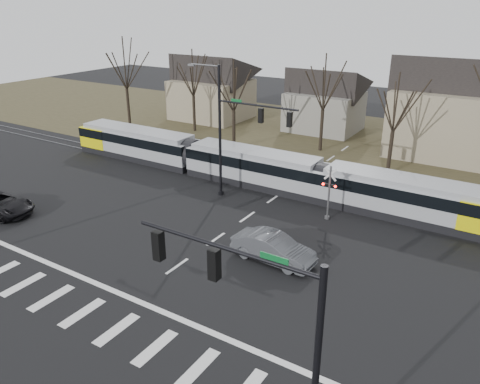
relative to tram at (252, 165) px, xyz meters
The scene contains 15 objects.
ground 16.39m from the tram, 78.91° to the right, with size 140.00×140.00×0.00m, color black.
grass_verge 16.38m from the tram, 78.91° to the left, with size 140.00×28.00×0.01m, color #38331E.
crosswalk 20.31m from the tram, 81.09° to the right, with size 27.00×2.60×0.01m.
stop_line 18.15m from the tram, 80.01° to the right, with size 28.00×0.35×0.01m, color silver.
lane_dashes 3.53m from the tram, ahead, with size 0.18×30.00×0.01m.
rail_pair 3.52m from the tram, ahead, with size 90.00×1.52×0.06m.
tram is the anchor object (origin of this frame).
sedan 12.95m from the tram, 53.89° to the right, with size 5.23×2.06×1.70m, color #4E5055.
signal_pole_near_right 25.92m from the tram, 58.94° to the right, with size 6.72×0.44×8.00m.
signal_pole_far 5.42m from the tram, 78.25° to the right, with size 9.28×0.44×10.20m.
rail_crossing_signal 8.75m from the tram, 21.51° to the right, with size 1.08×0.36×4.00m.
tree_row 11.74m from the tram, 62.82° to the left, with size 59.20×7.20×10.00m.
house_a 24.83m from the tram, 133.13° to the left, with size 9.72×8.64×8.60m.
house_b 20.22m from the tram, 95.33° to the left, with size 8.64×7.56×7.65m.
house_c 21.20m from the tram, 54.48° to the left, with size 10.80×8.64×10.10m.
Camera 1 is at (15.76, -16.24, 14.48)m, focal length 35.00 mm.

